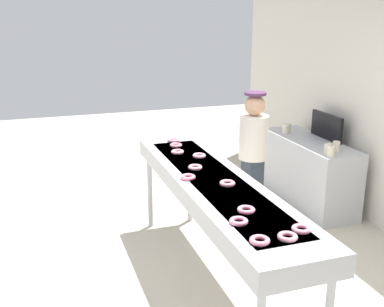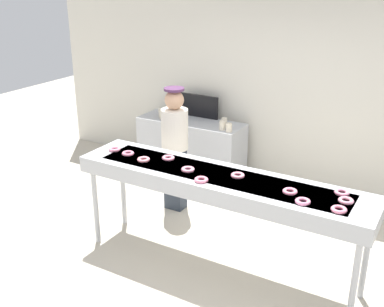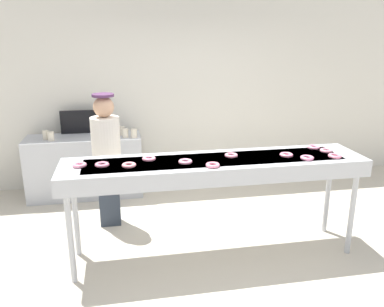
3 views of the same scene
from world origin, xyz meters
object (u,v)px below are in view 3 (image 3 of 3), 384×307
(strawberry_donut_4, at_px, (326,151))
(strawberry_donut_3, at_px, (102,165))
(strawberry_donut_6, at_px, (185,162))
(strawberry_donut_10, at_px, (335,156))
(strawberry_donut_1, at_px, (231,155))
(strawberry_donut_2, at_px, (314,147))
(strawberry_donut_11, at_px, (307,158))
(paper_cup_4, at_px, (51,136))
(fryer_conveyor, at_px, (215,168))
(prep_counter, at_px, (85,166))
(paper_cup_3, at_px, (122,131))
(strawberry_donut_7, at_px, (149,159))
(paper_cup_2, at_px, (134,133))
(strawberry_donut_5, at_px, (129,165))
(menu_display, at_px, (83,122))
(strawberry_donut_0, at_px, (79,165))
(strawberry_donut_8, at_px, (213,165))
(worker_baker, at_px, (107,153))
(paper_cup_0, at_px, (46,135))
(strawberry_donut_9, at_px, (286,155))
(paper_cup_1, at_px, (125,133))

(strawberry_donut_4, bearing_deg, strawberry_donut_3, -178.84)
(strawberry_donut_6, xyz_separation_m, strawberry_donut_10, (1.49, -0.09, 0.00))
(strawberry_donut_1, xyz_separation_m, strawberry_donut_2, (0.95, 0.12, 0.00))
(strawberry_donut_10, xyz_separation_m, strawberry_donut_11, (-0.30, -0.01, 0.00))
(strawberry_donut_3, height_order, paper_cup_4, strawberry_donut_3)
(fryer_conveyor, bearing_deg, prep_counter, 126.97)
(strawberry_donut_1, xyz_separation_m, paper_cup_3, (-1.05, 1.83, -0.13))
(strawberry_donut_1, bearing_deg, strawberry_donut_7, 176.96)
(paper_cup_2, bearing_deg, strawberry_donut_5, -93.80)
(paper_cup_3, xyz_separation_m, menu_display, (-0.53, 0.22, 0.10))
(strawberry_donut_7, relative_size, paper_cup_2, 1.09)
(strawberry_donut_2, relative_size, strawberry_donut_5, 1.00)
(strawberry_donut_0, bearing_deg, strawberry_donut_2, 3.79)
(strawberry_donut_5, relative_size, paper_cup_2, 1.09)
(strawberry_donut_8, xyz_separation_m, worker_baker, (-0.99, 1.11, -0.16))
(fryer_conveyor, xyz_separation_m, strawberry_donut_5, (-0.84, -0.08, 0.10))
(strawberry_donut_3, distance_m, strawberry_donut_10, 2.27)
(strawberry_donut_1, bearing_deg, paper_cup_0, 139.29)
(strawberry_donut_1, distance_m, strawberry_donut_3, 1.26)
(strawberry_donut_5, bearing_deg, worker_baker, 103.43)
(strawberry_donut_0, height_order, prep_counter, strawberry_donut_0)
(strawberry_donut_0, bearing_deg, strawberry_donut_8, -10.62)
(strawberry_donut_6, relative_size, strawberry_donut_9, 1.00)
(strawberry_donut_6, height_order, strawberry_donut_8, same)
(strawberry_donut_4, relative_size, menu_display, 0.21)
(strawberry_donut_11, relative_size, menu_display, 0.21)
(strawberry_donut_0, xyz_separation_m, paper_cup_0, (-0.60, 1.81, -0.13))
(strawberry_donut_3, relative_size, paper_cup_4, 1.09)
(strawberry_donut_2, height_order, paper_cup_0, strawberry_donut_2)
(strawberry_donut_2, height_order, menu_display, menu_display)
(worker_baker, bearing_deg, paper_cup_4, -47.02)
(strawberry_donut_4, relative_size, paper_cup_1, 1.09)
(strawberry_donut_11, distance_m, paper_cup_3, 2.70)
(strawberry_donut_9, height_order, paper_cup_0, strawberry_donut_9)
(strawberry_donut_6, height_order, paper_cup_0, strawberry_donut_6)
(strawberry_donut_3, bearing_deg, paper_cup_2, 78.05)
(paper_cup_1, distance_m, paper_cup_4, 0.97)
(strawberry_donut_10, distance_m, paper_cup_4, 3.54)
(strawberry_donut_3, height_order, strawberry_donut_7, same)
(strawberry_donut_5, bearing_deg, fryer_conveyor, 5.24)
(strawberry_donut_11, bearing_deg, menu_display, 135.30)
(fryer_conveyor, bearing_deg, menu_display, 123.93)
(strawberry_donut_1, distance_m, menu_display, 2.59)
(strawberry_donut_5, xyz_separation_m, strawberry_donut_6, (0.53, 0.01, 0.00))
(strawberry_donut_2, relative_size, strawberry_donut_7, 1.00)
(strawberry_donut_2, relative_size, paper_cup_1, 1.09)
(menu_display, bearing_deg, paper_cup_2, -30.33)
(strawberry_donut_4, distance_m, paper_cup_3, 2.78)
(paper_cup_3, bearing_deg, strawberry_donut_9, -50.09)
(fryer_conveyor, height_order, strawberry_donut_9, strawberry_donut_9)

